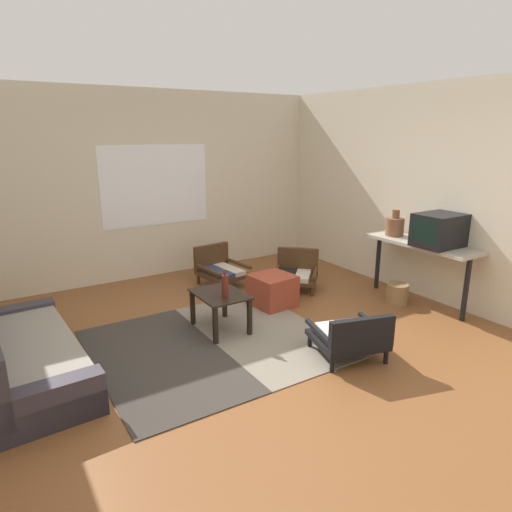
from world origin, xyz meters
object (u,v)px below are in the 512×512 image
console_shelf (420,249)px  crt_television (439,230)px  ottoman_orange (272,290)px  coffee_table (220,301)px  clay_vase (395,226)px  armchair_corner (296,271)px  armchair_by_window (220,268)px  glass_bottle (225,286)px  wicker_basket (397,294)px  armchair_striped_foreground (351,336)px  couch (23,356)px

console_shelf → crt_television: crt_television is taller
ottoman_orange → console_shelf: size_ratio=0.33×
coffee_table → console_shelf: 2.59m
console_shelf → clay_vase: 0.48m
armchair_corner → ottoman_orange: (-0.66, -0.38, -0.04)m
armchair_by_window → glass_bottle: (-0.71, -1.49, 0.31)m
glass_bottle → wicker_basket: bearing=-9.3°
armchair_striped_foreground → glass_bottle: glass_bottle is taller
ottoman_orange → armchair_corner: bearing=29.9°
console_shelf → crt_television: 0.37m
armchair_by_window → console_shelf: console_shelf is taller
coffee_table → console_shelf: console_shelf is taller
armchair_striped_foreground → clay_vase: size_ratio=2.27×
couch → armchair_by_window: bearing=26.3°
crt_television → glass_bottle: crt_television is taller
armchair_by_window → ottoman_orange: armchair_by_window is taller
couch → coffee_table: couch is taller
armchair_striped_foreground → wicker_basket: 1.67m
armchair_by_window → console_shelf: 2.70m
armchair_striped_foreground → glass_bottle: (-0.76, 1.10, 0.33)m
armchair_by_window → wicker_basket: 2.43m
crt_television → clay_vase: (0.00, 0.66, -0.07)m
armchair_by_window → crt_television: (1.78, -2.20, 0.75)m
crt_television → ottoman_orange: bearing=144.8°
console_shelf → wicker_basket: size_ratio=5.36×
console_shelf → glass_bottle: bearing=169.3°
armchair_striped_foreground → wicker_basket: (1.50, 0.73, -0.10)m
couch → armchair_striped_foreground: 2.98m
couch → wicker_basket: (4.19, -0.56, -0.08)m
armchair_by_window → couch: bearing=-153.7°
armchair_striped_foreground → armchair_corner: 2.06m
coffee_table → armchair_striped_foreground: bearing=-58.4°
coffee_table → armchair_by_window: bearing=62.7°
armchair_corner → couch: bearing=-170.0°
armchair_striped_foreground → wicker_basket: size_ratio=2.88×
coffee_table → armchair_striped_foreground: armchair_striped_foreground is taller
coffee_table → console_shelf: (2.49, -0.60, 0.37)m
ottoman_orange → coffee_table: bearing=-161.6°
armchair_by_window → glass_bottle: glass_bottle is taller
couch → console_shelf: 4.50m
couch → ottoman_orange: (2.82, 0.23, -0.01)m
couch → armchair_striped_foreground: couch is taller
armchair_by_window → armchair_corner: armchair_by_window is taller
armchair_corner → glass_bottle: bearing=-152.6°
crt_television → armchair_striped_foreground: bearing=-167.1°
armchair_corner → clay_vase: size_ratio=2.30×
coffee_table → armchair_striped_foreground: 1.45m
clay_vase → glass_bottle: size_ratio=1.14×
armchair_striped_foreground → crt_television: 1.93m
coffee_table → armchair_corner: bearing=23.5°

